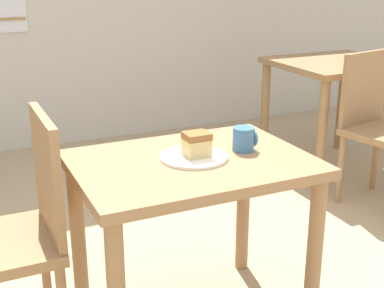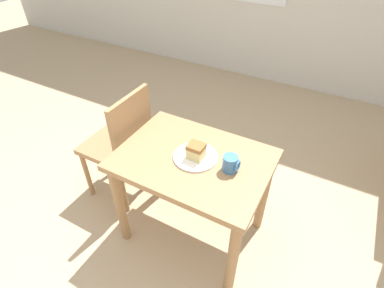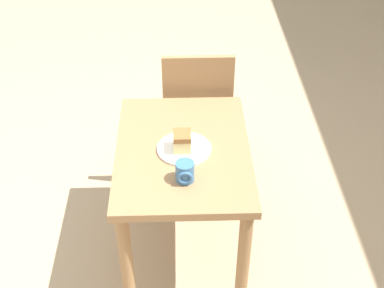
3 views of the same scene
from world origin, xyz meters
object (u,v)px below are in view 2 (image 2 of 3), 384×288
at_px(dining_table_near, 193,173).
at_px(chair_near_window, 122,142).
at_px(coffee_mug, 231,164).
at_px(plate, 196,157).
at_px(cake_slice, 196,151).

bearing_deg(dining_table_near, chair_near_window, 171.72).
height_order(dining_table_near, coffee_mug, coffee_mug).
height_order(chair_near_window, plate, chair_near_window).
relative_size(chair_near_window, plate, 3.55).
relative_size(dining_table_near, coffee_mug, 9.32).
bearing_deg(plate, cake_slice, -49.39).
bearing_deg(cake_slice, coffee_mug, 2.38).
relative_size(chair_near_window, coffee_mug, 9.70).
height_order(chair_near_window, coffee_mug, chair_near_window).
relative_size(plate, cake_slice, 2.78).
relative_size(chair_near_window, cake_slice, 9.87).
distance_m(dining_table_near, chair_near_window, 0.64).
bearing_deg(cake_slice, chair_near_window, 171.72).
relative_size(dining_table_near, chair_near_window, 0.96).
distance_m(chair_near_window, cake_slice, 0.71).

